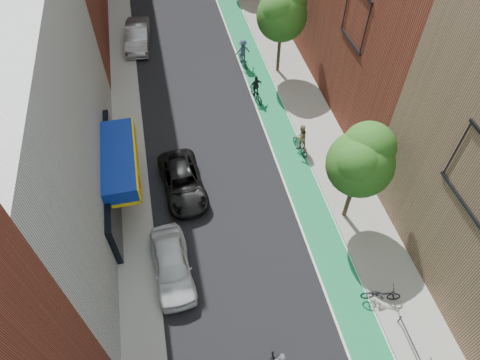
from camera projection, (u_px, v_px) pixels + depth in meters
bike_lane at (251, 60)px, 34.12m from camera, size 2.00×68.00×0.01m
sidewalk_left at (124, 75)px, 32.68m from camera, size 2.00×68.00×0.15m
sidewalk_right at (281, 55)px, 34.41m from camera, size 3.00×68.00×0.15m
building_left_white at (0, 135)px, 19.90m from camera, size 8.00×20.00×12.00m
tree_near at (362, 160)px, 20.71m from camera, size 3.40×3.36×6.42m
tree_mid at (283, 12)px, 29.36m from camera, size 3.55×3.53×6.74m
parked_car_white at (172, 265)px, 21.34m from camera, size 2.11×4.74×1.59m
parked_car_black at (183, 182)px, 24.97m from camera, size 2.71×5.16×1.39m
parked_car_silver at (138, 36)px, 34.84m from camera, size 2.27×5.20×1.66m
cyclist_lane_near at (300, 141)px, 26.94m from camera, size 0.95×1.83×2.06m
cyclist_lane_mid at (256, 91)px, 30.39m from camera, size 1.01×1.90×1.94m
cyclist_lane_far at (243, 54)px, 32.96m from camera, size 1.25×1.83×2.13m
parked_bike_near at (381, 294)px, 20.48m from camera, size 2.02×1.12×1.01m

